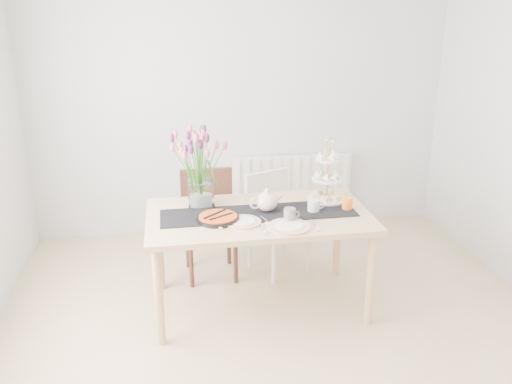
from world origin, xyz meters
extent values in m
plane|color=tan|center=(0.00, 0.00, 0.00)|extent=(4.50, 4.50, 0.00)
plane|color=#B9BBBE|center=(0.00, 2.25, 1.30)|extent=(4.00, 0.00, 4.00)
cube|color=white|center=(0.50, 2.19, 0.45)|extent=(1.20, 0.08, 0.60)
cube|color=tan|center=(-0.09, 0.71, 0.73)|extent=(1.60, 0.90, 0.04)
cylinder|color=tan|center=(-0.82, 0.33, 0.35)|extent=(0.06, 0.06, 0.71)
cylinder|color=tan|center=(0.64, 0.33, 0.35)|extent=(0.06, 0.06, 0.71)
cylinder|color=tan|center=(-0.82, 1.09, 0.35)|extent=(0.06, 0.06, 0.71)
cylinder|color=tan|center=(0.64, 1.09, 0.35)|extent=(0.06, 0.06, 0.71)
cube|color=#3B1F15|center=(-0.40, 1.26, 0.45)|extent=(0.45, 0.45, 0.04)
cube|color=#3B1F15|center=(-0.41, 1.46, 0.67)|extent=(0.44, 0.06, 0.41)
cylinder|color=#3B1F15|center=(-0.58, 1.08, 0.21)|extent=(0.04, 0.04, 0.43)
cylinder|color=#3B1F15|center=(-0.22, 1.09, 0.21)|extent=(0.04, 0.04, 0.43)
cylinder|color=#3B1F15|center=(-0.59, 1.44, 0.21)|extent=(0.04, 0.04, 0.43)
cylinder|color=#3B1F15|center=(-0.23, 1.45, 0.21)|extent=(0.04, 0.04, 0.43)
cube|color=silver|center=(0.17, 1.26, 0.42)|extent=(0.55, 0.55, 0.04)
cube|color=silver|center=(0.10, 1.43, 0.64)|extent=(0.39, 0.21, 0.40)
cylinder|color=silver|center=(0.08, 1.02, 0.20)|extent=(0.04, 0.04, 0.40)
cylinder|color=silver|center=(0.41, 1.17, 0.20)|extent=(0.04, 0.04, 0.40)
cylinder|color=silver|center=(-0.06, 1.35, 0.20)|extent=(0.04, 0.04, 0.40)
cylinder|color=silver|center=(0.26, 1.50, 0.20)|extent=(0.04, 0.04, 0.40)
cube|color=black|center=(-0.09, 0.71, 0.75)|extent=(1.40, 0.35, 0.01)
cube|color=silver|center=(-0.49, 0.95, 0.84)|extent=(0.19, 0.19, 0.19)
cylinder|color=gold|center=(0.47, 0.90, 0.97)|extent=(0.01, 0.01, 0.45)
cylinder|color=white|center=(0.47, 0.90, 0.77)|extent=(0.30, 0.30, 0.01)
cylinder|color=white|center=(0.47, 0.90, 0.92)|extent=(0.24, 0.24, 0.01)
cylinder|color=white|center=(0.47, 0.90, 1.07)|extent=(0.19, 0.19, 0.01)
cylinder|color=silver|center=(0.31, 0.69, 0.79)|extent=(0.10, 0.10, 0.09)
cylinder|color=black|center=(-0.39, 0.63, 0.76)|extent=(0.30, 0.30, 0.03)
cylinder|color=#D8451E|center=(-0.39, 0.63, 0.78)|extent=(0.27, 0.27, 0.01)
cylinder|color=slate|center=(0.09, 0.52, 0.80)|extent=(0.09, 0.09, 0.10)
cylinder|color=orange|center=(0.56, 0.68, 0.80)|extent=(0.10, 0.10, 0.09)
cylinder|color=silver|center=(-0.23, 0.56, 0.76)|extent=(0.31, 0.31, 0.01)
cylinder|color=silver|center=(0.07, 0.42, 0.76)|extent=(0.31, 0.31, 0.02)
camera|label=1|loc=(-0.70, -2.86, 2.18)|focal=38.00mm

